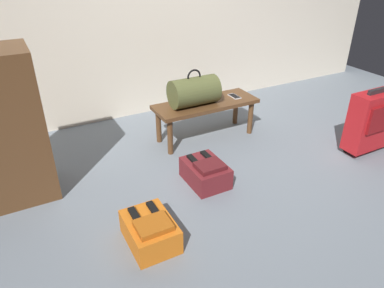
{
  "coord_description": "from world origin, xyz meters",
  "views": [
    {
      "loc": [
        -1.52,
        -2.01,
        1.66
      ],
      "look_at": [
        -0.33,
        0.24,
        0.25
      ],
      "focal_mm": 33.39,
      "sensor_mm": 36.0,
      "label": 1
    }
  ],
  "objects_px": {
    "cell_phone": "(234,96)",
    "bench": "(206,108)",
    "suitcase_upright_red": "(371,120)",
    "duffel_bag_olive": "(194,91)",
    "backpack_maroon": "(205,172)",
    "backpack_orange": "(150,231)",
    "side_cabinet": "(1,130)"
  },
  "relations": [
    {
      "from": "duffel_bag_olive",
      "to": "side_cabinet",
      "type": "distance_m",
      "value": 1.6
    },
    {
      "from": "duffel_bag_olive",
      "to": "suitcase_upright_red",
      "type": "height_order",
      "value": "duffel_bag_olive"
    },
    {
      "from": "cell_phone",
      "to": "backpack_maroon",
      "type": "xyz_separation_m",
      "value": [
        -0.7,
        -0.67,
        -0.28
      ]
    },
    {
      "from": "bench",
      "to": "duffel_bag_olive",
      "type": "height_order",
      "value": "duffel_bag_olive"
    },
    {
      "from": "backpack_orange",
      "to": "side_cabinet",
      "type": "bearing_deg",
      "value": 126.32
    },
    {
      "from": "bench",
      "to": "backpack_maroon",
      "type": "height_order",
      "value": "bench"
    },
    {
      "from": "duffel_bag_olive",
      "to": "suitcase_upright_red",
      "type": "distance_m",
      "value": 1.6
    },
    {
      "from": "backpack_maroon",
      "to": "suitcase_upright_red",
      "type": "bearing_deg",
      "value": -9.6
    },
    {
      "from": "backpack_orange",
      "to": "suitcase_upright_red",
      "type": "bearing_deg",
      "value": 4.05
    },
    {
      "from": "suitcase_upright_red",
      "to": "backpack_orange",
      "type": "distance_m",
      "value": 2.19
    },
    {
      "from": "suitcase_upright_red",
      "to": "backpack_orange",
      "type": "height_order",
      "value": "suitcase_upright_red"
    },
    {
      "from": "bench",
      "to": "duffel_bag_olive",
      "type": "distance_m",
      "value": 0.23
    },
    {
      "from": "bench",
      "to": "cell_phone",
      "type": "height_order",
      "value": "cell_phone"
    },
    {
      "from": "cell_phone",
      "to": "backpack_maroon",
      "type": "distance_m",
      "value": 1.01
    },
    {
      "from": "backpack_maroon",
      "to": "side_cabinet",
      "type": "relative_size",
      "value": 0.35
    },
    {
      "from": "cell_phone",
      "to": "bench",
      "type": "bearing_deg",
      "value": 178.4
    },
    {
      "from": "backpack_maroon",
      "to": "backpack_orange",
      "type": "bearing_deg",
      "value": -147.07
    },
    {
      "from": "bench",
      "to": "backpack_orange",
      "type": "bearing_deg",
      "value": -133.32
    },
    {
      "from": "suitcase_upright_red",
      "to": "duffel_bag_olive",
      "type": "bearing_deg",
      "value": 143.88
    },
    {
      "from": "bench",
      "to": "backpack_orange",
      "type": "xyz_separation_m",
      "value": [
        -1.03,
        -1.09,
        -0.22
      ]
    },
    {
      "from": "cell_phone",
      "to": "suitcase_upright_red",
      "type": "bearing_deg",
      "value": -47.94
    },
    {
      "from": "backpack_orange",
      "to": "side_cabinet",
      "type": "height_order",
      "value": "side_cabinet"
    },
    {
      "from": "suitcase_upright_red",
      "to": "backpack_maroon",
      "type": "relative_size",
      "value": 1.61
    },
    {
      "from": "cell_phone",
      "to": "backpack_orange",
      "type": "bearing_deg",
      "value": -141.21
    },
    {
      "from": "cell_phone",
      "to": "suitcase_upright_red",
      "type": "xyz_separation_m",
      "value": [
        0.83,
        -0.93,
        -0.06
      ]
    },
    {
      "from": "backpack_maroon",
      "to": "duffel_bag_olive",
      "type": "bearing_deg",
      "value": 69.07
    },
    {
      "from": "suitcase_upright_red",
      "to": "backpack_maroon",
      "type": "bearing_deg",
      "value": 170.4
    },
    {
      "from": "cell_phone",
      "to": "suitcase_upright_red",
      "type": "relative_size",
      "value": 0.24
    },
    {
      "from": "duffel_bag_olive",
      "to": "cell_phone",
      "type": "relative_size",
      "value": 3.06
    },
    {
      "from": "cell_phone",
      "to": "backpack_orange",
      "type": "distance_m",
      "value": 1.75
    },
    {
      "from": "duffel_bag_olive",
      "to": "backpack_maroon",
      "type": "xyz_separation_m",
      "value": [
        -0.26,
        -0.67,
        -0.41
      ]
    },
    {
      "from": "bench",
      "to": "suitcase_upright_red",
      "type": "relative_size",
      "value": 1.63
    }
  ]
}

